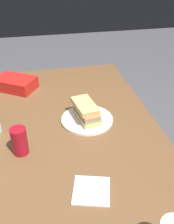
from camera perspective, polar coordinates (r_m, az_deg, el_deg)
name	(u,v)px	position (r m, az deg, el deg)	size (l,w,h in m)	color
dining_table	(55,149)	(1.27, -6.93, -8.12)	(1.50, 1.01, 0.73)	brown
paper_plate	(87,119)	(1.29, 0.00, -1.63)	(0.26, 0.26, 0.01)	white
sandwich	(86,111)	(1.27, -0.14, 0.18)	(0.19, 0.13, 0.08)	#DBB26B
soda_can_red	(20,141)	(1.11, -14.57, -6.18)	(0.07, 0.07, 0.12)	maroon
chip_bag	(16,83)	(1.62, -15.39, 6.06)	(0.23, 0.15, 0.07)	red
paper_napkin	(91,191)	(0.97, 0.98, -16.85)	(0.13, 0.13, 0.01)	white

